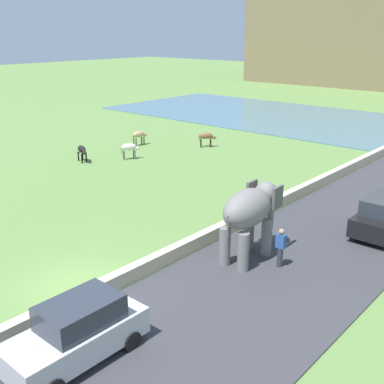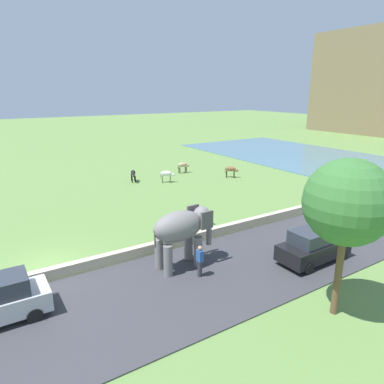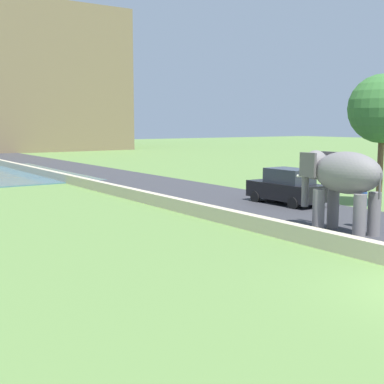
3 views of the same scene
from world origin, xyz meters
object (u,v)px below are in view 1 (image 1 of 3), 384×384
object	(u,v)px
person_beside_elephant	(281,247)
cow_black	(82,150)
elephant	(250,211)
car_black	(384,216)
car_silver	(77,332)
cow_white	(130,148)
cow_tan	(139,135)
cow_brown	(206,137)

from	to	relation	value
person_beside_elephant	cow_black	bearing A→B (deg)	166.20
elephant	car_black	world-z (taller)	elephant
car_silver	cow_white	world-z (taller)	car_silver
elephant	cow_tan	size ratio (longest dim) A/B	2.47
car_silver	cow_white	distance (m)	21.97
cow_tan	car_silver	bearing A→B (deg)	-46.62
elephant	cow_brown	size ratio (longest dim) A/B	2.86
car_black	cow_white	xyz separation A→B (m)	(-18.53, 1.44, -0.06)
person_beside_elephant	cow_white	xyz separation A→B (m)	(-16.73, 7.25, -0.04)
car_black	cow_black	bearing A→B (deg)	-176.62
person_beside_elephant	car_black	distance (m)	6.08
person_beside_elephant	car_black	bearing A→B (deg)	72.76
cow_black	cow_brown	bearing A→B (deg)	68.17
person_beside_elephant	car_silver	distance (m)	8.55
cow_brown	cow_black	bearing A→B (deg)	-111.83
elephant	cow_tan	xyz separation A→B (m)	(-18.06, 10.83, -1.20)
cow_white	person_beside_elephant	bearing A→B (deg)	-23.41
car_black	cow_tan	bearing A→B (deg)	167.04
elephant	person_beside_elephant	size ratio (longest dim) A/B	2.14
cow_tan	cow_white	xyz separation A→B (m)	(2.69, -3.44, 0.00)
car_black	car_silver	size ratio (longest dim) A/B	1.00
car_silver	cow_brown	bearing A→B (deg)	121.61
cow_tan	cow_white	bearing A→B (deg)	-51.99
cow_black	cow_white	bearing A→B (deg)	53.47
elephant	cow_tan	distance (m)	21.10
cow_tan	cow_brown	bearing A→B (deg)	34.98
car_black	cow_brown	world-z (taller)	car_black
cow_tan	cow_black	size ratio (longest dim) A/B	0.99
elephant	car_silver	distance (m)	8.38
cow_black	car_silver	bearing A→B (deg)	-36.92
cow_black	car_black	bearing A→B (deg)	3.38
car_black	cow_black	size ratio (longest dim) A/B	2.83
person_beside_elephant	cow_brown	size ratio (longest dim) A/B	1.33
car_silver	cow_brown	distance (m)	26.08
car_black	car_silver	distance (m)	14.59
person_beside_elephant	cow_tan	xyz separation A→B (m)	(-19.42, 10.69, -0.04)
car_silver	cow_black	bearing A→B (deg)	143.08
person_beside_elephant	car_silver	size ratio (longest dim) A/B	0.41
car_silver	cow_tan	bearing A→B (deg)	133.38
cow_tan	cow_brown	xyz separation A→B (m)	(4.40, 3.08, 0.00)
elephant	person_beside_elephant	world-z (taller)	elephant
cow_tan	cow_white	world-z (taller)	same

